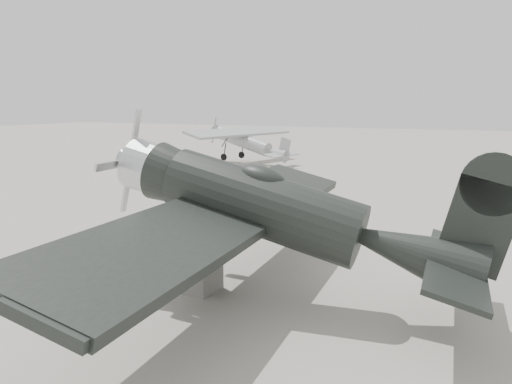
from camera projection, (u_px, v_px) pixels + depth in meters
ground at (156, 254)px, 15.15m from camera, size 160.00×160.00×0.00m
lowwing_monoplane at (281, 213)px, 11.12m from camera, size 8.86×12.35×3.99m
highwing_monoplane at (246, 139)px, 37.68m from camera, size 7.51×10.49×2.97m
equipment_block at (189, 275)px, 12.28m from camera, size 1.48×0.98×0.71m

